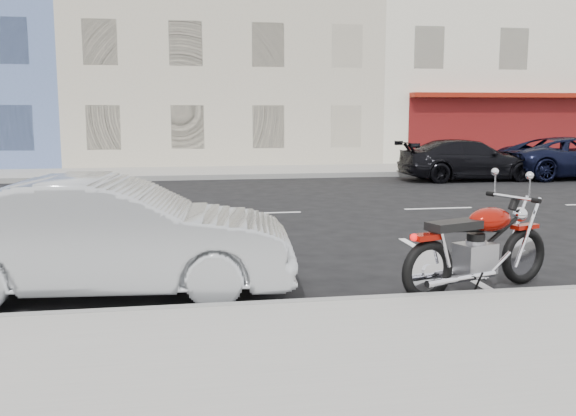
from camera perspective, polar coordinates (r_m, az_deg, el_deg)
name	(u,v)px	position (r m, az deg, el deg)	size (l,w,h in m)	color
ground	(353,211)	(14.39, 5.83, -0.25)	(120.00, 120.00, 0.00)	black
sidewalk_near	(28,389)	(5.58, -22.12, -14.67)	(80.00, 3.40, 0.15)	gray
sidewalk_far	(145,173)	(22.54, -12.59, 3.02)	(80.00, 3.40, 0.15)	gray
curb_near	(66,319)	(7.14, -19.17, -9.30)	(80.00, 0.12, 0.16)	gray
curb_far	(142,178)	(20.85, -12.83, 2.58)	(80.00, 0.12, 0.16)	gray
bldg_cream	(217,31)	(30.26, -6.30, 15.35)	(12.00, 12.00, 11.50)	#BAB19A
bldg_corner	(486,26)	(33.68, 17.21, 15.20)	(14.00, 12.00, 12.50)	beige
motorcycle	(526,243)	(8.81, 20.36, -2.94)	(2.24, 1.05, 1.17)	black
sedan_silver	(111,237)	(8.00, -15.45, -2.48)	(1.53, 4.38, 1.44)	#A4A8AC
suv_far	(575,158)	(23.16, 24.17, 4.11)	(2.24, 4.86, 1.35)	black
car_far	(468,160)	(21.30, 15.74, 4.14)	(1.82, 4.47, 1.30)	black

